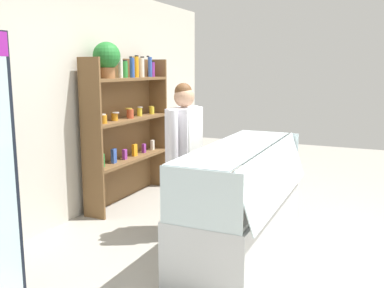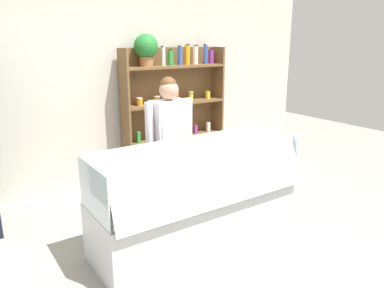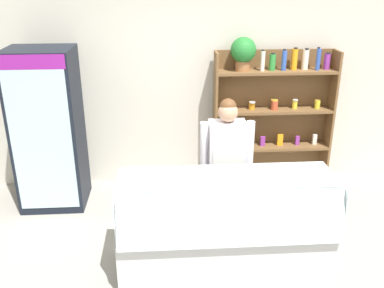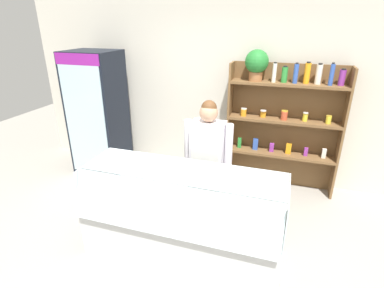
# 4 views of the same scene
# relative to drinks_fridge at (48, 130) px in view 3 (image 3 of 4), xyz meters

# --- Properties ---
(ground_plane) EXTENTS (12.00, 12.00, 0.00)m
(ground_plane) POSITION_rel_drinks_fridge_xyz_m (2.02, -1.55, -0.98)
(ground_plane) COLOR gray
(back_wall) EXTENTS (6.80, 0.10, 2.70)m
(back_wall) POSITION_rel_drinks_fridge_xyz_m (2.02, 0.59, 0.37)
(back_wall) COLOR beige
(back_wall) RESTS_ON ground
(drinks_fridge) EXTENTS (0.77, 0.67, 1.97)m
(drinks_fridge) POSITION_rel_drinks_fridge_xyz_m (0.00, 0.00, 0.00)
(drinks_fridge) COLOR black
(drinks_fridge) RESTS_ON ground
(shelving_unit) EXTENTS (1.58, 0.32, 2.02)m
(shelving_unit) POSITION_rel_drinks_fridge_xyz_m (2.77, 0.37, 0.19)
(shelving_unit) COLOR brown
(shelving_unit) RESTS_ON ground
(deli_display_case) EXTENTS (2.04, 0.76, 1.01)m
(deli_display_case) POSITION_rel_drinks_fridge_xyz_m (1.96, -1.48, -0.67)
(deli_display_case) COLOR silver
(deli_display_case) RESTS_ON ground
(shop_clerk) EXTENTS (0.57, 0.25, 1.58)m
(shop_clerk) POSITION_rel_drinks_fridge_xyz_m (2.06, -0.84, -0.06)
(shop_clerk) COLOR #2D2D38
(shop_clerk) RESTS_ON ground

